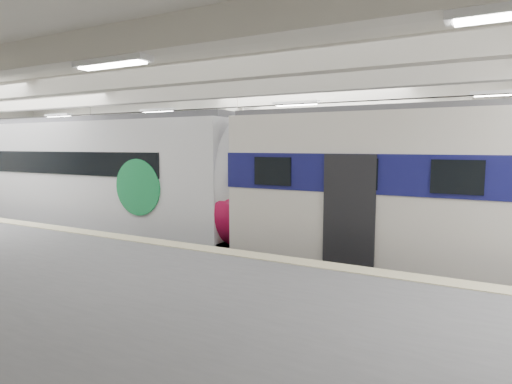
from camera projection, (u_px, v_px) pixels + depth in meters
The scene contains 4 objects.
station_hall at pixel (240, 157), 11.16m from camera, with size 36.00×24.00×5.75m.
modern_emu at pixel (119, 181), 15.72m from camera, with size 14.17×2.93×4.55m.
older_rer at pixel (510, 197), 9.84m from camera, with size 13.65×3.01×4.49m.
far_train at pixel (175, 173), 21.39m from camera, with size 13.06×3.31×4.17m.
Camera 1 is at (5.70, -11.39, 3.53)m, focal length 30.00 mm.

